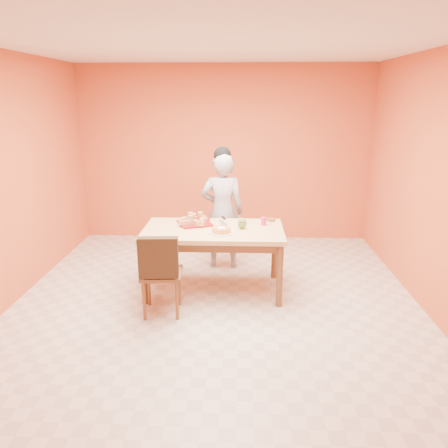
{
  "coord_description": "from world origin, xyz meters",
  "views": [
    {
      "loc": [
        0.26,
        -4.32,
        2.21
      ],
      "look_at": [
        0.08,
        0.3,
        0.86
      ],
      "focal_mm": 35.0,
      "sensor_mm": 36.0,
      "label": 1
    }
  ],
  "objects_px": {
    "magenta_glass": "(264,221)",
    "red_dinner_plate": "(199,220)",
    "dining_table": "(213,236)",
    "sponge_cake": "(221,230)",
    "person": "(222,212)",
    "egg_ornament": "(242,223)",
    "checker_tin": "(271,220)",
    "dining_chair": "(161,272)",
    "pastry_platter": "(195,223)"
  },
  "relations": [
    {
      "from": "magenta_glass",
      "to": "red_dinner_plate",
      "type": "bearing_deg",
      "value": 167.12
    },
    {
      "from": "dining_table",
      "to": "sponge_cake",
      "type": "distance_m",
      "value": 0.23
    },
    {
      "from": "magenta_glass",
      "to": "person",
      "type": "bearing_deg",
      "value": 131.1
    },
    {
      "from": "egg_ornament",
      "to": "checker_tin",
      "type": "xyz_separation_m",
      "value": [
        0.35,
        0.34,
        -0.05
      ]
    },
    {
      "from": "dining_table",
      "to": "magenta_glass",
      "type": "distance_m",
      "value": 0.62
    },
    {
      "from": "dining_chair",
      "to": "checker_tin",
      "type": "xyz_separation_m",
      "value": [
        1.18,
        0.95,
        0.31
      ]
    },
    {
      "from": "person",
      "to": "magenta_glass",
      "type": "distance_m",
      "value": 0.78
    },
    {
      "from": "dining_table",
      "to": "red_dinner_plate",
      "type": "xyz_separation_m",
      "value": [
        -0.19,
        0.35,
        0.1
      ]
    },
    {
      "from": "red_dinner_plate",
      "to": "magenta_glass",
      "type": "distance_m",
      "value": 0.8
    },
    {
      "from": "egg_ornament",
      "to": "magenta_glass",
      "type": "height_order",
      "value": "egg_ornament"
    },
    {
      "from": "red_dinner_plate",
      "to": "magenta_glass",
      "type": "height_order",
      "value": "magenta_glass"
    },
    {
      "from": "person",
      "to": "pastry_platter",
      "type": "xyz_separation_m",
      "value": [
        -0.31,
        -0.58,
        0.01
      ]
    },
    {
      "from": "dining_chair",
      "to": "checker_tin",
      "type": "height_order",
      "value": "dining_chair"
    },
    {
      "from": "dining_table",
      "to": "sponge_cake",
      "type": "xyz_separation_m",
      "value": [
        0.1,
        -0.16,
        0.13
      ]
    },
    {
      "from": "dining_chair",
      "to": "dining_table",
      "type": "bearing_deg",
      "value": 46.57
    },
    {
      "from": "person",
      "to": "sponge_cake",
      "type": "relative_size",
      "value": 7.27
    },
    {
      "from": "dining_chair",
      "to": "sponge_cake",
      "type": "distance_m",
      "value": 0.82
    },
    {
      "from": "egg_ornament",
      "to": "checker_tin",
      "type": "height_order",
      "value": "egg_ornament"
    },
    {
      "from": "dining_table",
      "to": "pastry_platter",
      "type": "bearing_deg",
      "value": 142.2
    },
    {
      "from": "pastry_platter",
      "to": "magenta_glass",
      "type": "xyz_separation_m",
      "value": [
        0.82,
        -0.01,
        0.04
      ]
    },
    {
      "from": "pastry_platter",
      "to": "checker_tin",
      "type": "distance_m",
      "value": 0.93
    },
    {
      "from": "red_dinner_plate",
      "to": "checker_tin",
      "type": "xyz_separation_m",
      "value": [
        0.87,
        0.0,
        0.01
      ]
    },
    {
      "from": "dining_table",
      "to": "pastry_platter",
      "type": "distance_m",
      "value": 0.31
    },
    {
      "from": "red_dinner_plate",
      "to": "checker_tin",
      "type": "height_order",
      "value": "checker_tin"
    },
    {
      "from": "person",
      "to": "red_dinner_plate",
      "type": "distance_m",
      "value": 0.49
    },
    {
      "from": "red_dinner_plate",
      "to": "magenta_glass",
      "type": "bearing_deg",
      "value": -12.88
    },
    {
      "from": "dining_table",
      "to": "magenta_glass",
      "type": "height_order",
      "value": "magenta_glass"
    },
    {
      "from": "dining_table",
      "to": "magenta_glass",
      "type": "bearing_deg",
      "value": 16.49
    },
    {
      "from": "red_dinner_plate",
      "to": "sponge_cake",
      "type": "bearing_deg",
      "value": -60.18
    },
    {
      "from": "red_dinner_plate",
      "to": "dining_chair",
      "type": "bearing_deg",
      "value": -108.05
    },
    {
      "from": "dining_table",
      "to": "red_dinner_plate",
      "type": "height_order",
      "value": "red_dinner_plate"
    },
    {
      "from": "sponge_cake",
      "to": "pastry_platter",
      "type": "bearing_deg",
      "value": 134.1
    },
    {
      "from": "dining_table",
      "to": "dining_chair",
      "type": "bearing_deg",
      "value": -129.88
    },
    {
      "from": "egg_ornament",
      "to": "pastry_platter",
      "type": "bearing_deg",
      "value": -178.93
    },
    {
      "from": "dining_table",
      "to": "pastry_platter",
      "type": "xyz_separation_m",
      "value": [
        -0.23,
        0.18,
        0.1
      ]
    },
    {
      "from": "red_dinner_plate",
      "to": "checker_tin",
      "type": "distance_m",
      "value": 0.87
    },
    {
      "from": "sponge_cake",
      "to": "magenta_glass",
      "type": "bearing_deg",
      "value": 34.93
    },
    {
      "from": "person",
      "to": "red_dinner_plate",
      "type": "bearing_deg",
      "value": 55.95
    },
    {
      "from": "magenta_glass",
      "to": "checker_tin",
      "type": "xyz_separation_m",
      "value": [
        0.1,
        0.18,
        -0.03
      ]
    },
    {
      "from": "egg_ornament",
      "to": "person",
      "type": "bearing_deg",
      "value": 126.87
    },
    {
      "from": "person",
      "to": "sponge_cake",
      "type": "bearing_deg",
      "value": 90.86
    },
    {
      "from": "person",
      "to": "pastry_platter",
      "type": "relative_size",
      "value": 4.29
    },
    {
      "from": "egg_ornament",
      "to": "dining_chair",
      "type": "bearing_deg",
      "value": -125.74
    },
    {
      "from": "person",
      "to": "red_dinner_plate",
      "type": "relative_size",
      "value": 5.7
    },
    {
      "from": "dining_chair",
      "to": "magenta_glass",
      "type": "distance_m",
      "value": 1.38
    },
    {
      "from": "dining_table",
      "to": "dining_chair",
      "type": "distance_m",
      "value": 0.81
    },
    {
      "from": "pastry_platter",
      "to": "checker_tin",
      "type": "bearing_deg",
      "value": 10.48
    },
    {
      "from": "dining_table",
      "to": "egg_ornament",
      "type": "height_order",
      "value": "egg_ornament"
    },
    {
      "from": "dining_chair",
      "to": "checker_tin",
      "type": "bearing_deg",
      "value": 35.29
    },
    {
      "from": "person",
      "to": "egg_ornament",
      "type": "bearing_deg",
      "value": 108.1
    }
  ]
}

